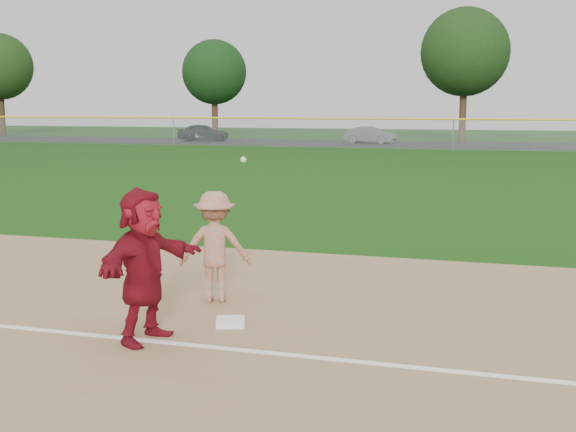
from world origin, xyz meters
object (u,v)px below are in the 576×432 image
(car_mid, at_px, (370,135))
(first_base, at_px, (230,322))
(base_runner, at_px, (143,265))
(car_left, at_px, (203,132))

(car_mid, bearing_deg, first_base, -162.66)
(first_base, relative_size, base_runner, 0.20)
(base_runner, distance_m, car_left, 50.68)
(car_left, bearing_deg, car_mid, -103.43)
(base_runner, height_order, car_mid, base_runner)
(car_left, relative_size, car_mid, 1.06)
(first_base, xyz_separation_m, base_runner, (-0.79, -0.89, 0.92))
(car_left, xyz_separation_m, car_mid, (13.69, 0.04, -0.06))
(car_left, distance_m, car_mid, 13.69)
(first_base, height_order, car_left, car_left)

